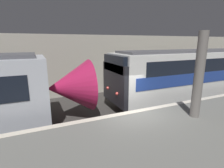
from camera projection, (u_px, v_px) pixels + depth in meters
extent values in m
plane|color=#33302D|center=(130.00, 131.00, 8.30)|extent=(120.00, 120.00, 0.00)
cube|color=slate|center=(162.00, 146.00, 6.22)|extent=(40.00, 4.41, 1.05)
cube|color=beige|center=(133.00, 112.00, 7.91)|extent=(40.00, 0.30, 0.01)
cube|color=#B2AD9E|center=(88.00, 65.00, 13.82)|extent=(50.00, 0.15, 4.69)
cylinder|color=slate|center=(199.00, 76.00, 7.05)|extent=(0.38, 0.38, 3.52)
cone|color=#B21E4C|center=(69.00, 87.00, 9.09)|extent=(2.20, 2.77, 2.77)
sphere|color=#F2EFCC|center=(87.00, 93.00, 9.57)|extent=(0.20, 0.20, 0.20)
cube|color=black|center=(115.00, 84.00, 10.14)|extent=(0.25, 2.89, 2.33)
cube|color=black|center=(115.00, 64.00, 9.87)|extent=(0.25, 2.60, 0.93)
sphere|color=#EA4C42|center=(117.00, 94.00, 9.59)|extent=(0.18, 0.18, 0.18)
sphere|color=#EA4C42|center=(108.00, 88.00, 10.77)|extent=(0.18, 0.18, 0.18)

